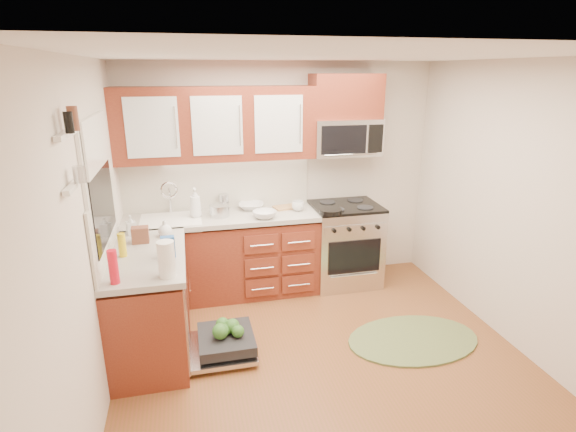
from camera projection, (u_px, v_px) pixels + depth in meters
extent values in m
plane|color=brown|center=(325.00, 360.00, 3.90)|extent=(3.50, 3.50, 0.00)
plane|color=white|center=(334.00, 55.00, 3.13)|extent=(3.50, 3.50, 0.00)
cube|color=beige|center=(281.00, 176.00, 5.14)|extent=(3.50, 0.04, 2.50)
cube|color=beige|center=(458.00, 356.00, 1.89)|extent=(3.50, 0.04, 2.50)
cube|color=beige|center=(90.00, 243.00, 3.14)|extent=(0.04, 3.50, 2.50)
cube|color=beige|center=(521.00, 210.00, 3.89)|extent=(0.04, 3.50, 2.50)
cube|color=maroon|center=(223.00, 258.00, 4.96)|extent=(2.05, 0.60, 0.85)
cube|color=maroon|center=(150.00, 306.00, 3.94)|extent=(0.60, 1.25, 0.85)
cube|color=#A8A39A|center=(221.00, 218.00, 4.80)|extent=(2.07, 0.64, 0.05)
cube|color=#A8A39A|center=(146.00, 256.00, 3.80)|extent=(0.64, 1.27, 0.05)
cube|color=beige|center=(218.00, 183.00, 4.98)|extent=(2.05, 0.02, 0.57)
cube|color=beige|center=(105.00, 224.00, 3.64)|extent=(0.02, 1.25, 0.57)
cube|color=maroon|center=(346.00, 96.00, 4.85)|extent=(0.76, 0.35, 0.47)
cube|color=white|center=(97.00, 142.00, 3.41)|extent=(0.02, 0.96, 0.40)
cube|color=white|center=(66.00, 134.00, 2.57)|extent=(0.04, 0.40, 0.03)
cube|color=white|center=(74.00, 185.00, 2.66)|extent=(0.04, 0.40, 0.03)
cylinder|color=black|center=(330.00, 211.00, 4.78)|extent=(0.27, 0.27, 0.05)
cylinder|color=silver|center=(219.00, 211.00, 4.75)|extent=(0.27, 0.27, 0.13)
cube|color=#A16C49|center=(287.00, 207.00, 5.05)|extent=(0.31, 0.23, 0.02)
cylinder|color=silver|center=(224.00, 202.00, 4.97)|extent=(0.13, 0.13, 0.18)
cylinder|color=white|center=(166.00, 259.00, 3.33)|extent=(0.16, 0.16, 0.28)
cylinder|color=yellow|center=(122.00, 245.00, 3.71)|extent=(0.07, 0.07, 0.20)
cylinder|color=red|center=(113.00, 267.00, 3.23)|extent=(0.08, 0.08, 0.26)
cube|color=brown|center=(140.00, 235.00, 4.02)|extent=(0.15, 0.11, 0.15)
cube|color=#21539E|center=(168.00, 247.00, 3.70)|extent=(0.12, 0.08, 0.18)
imported|color=#999999|center=(251.00, 206.00, 5.01)|extent=(0.33, 0.33, 0.07)
imported|color=#999999|center=(265.00, 214.00, 4.70)|extent=(0.29, 0.29, 0.08)
imported|color=#999999|center=(298.00, 206.00, 4.94)|extent=(0.15, 0.15, 0.11)
imported|color=#999999|center=(195.00, 203.00, 4.69)|extent=(0.14, 0.14, 0.32)
imported|color=#999999|center=(131.00, 225.00, 4.21)|extent=(0.11, 0.11, 0.19)
imported|color=#999999|center=(165.00, 228.00, 4.16)|extent=(0.16, 0.16, 0.16)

